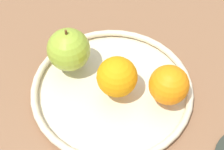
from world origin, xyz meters
TOP-DOWN VIEW (x-y plane):
  - ground_plane at (0.00, 0.00)cm, footprint 111.40×111.40cm
  - fruit_bowl at (0.00, 0.00)cm, footprint 28.84×28.84cm
  - apple at (1.40, -9.07)cm, footprint 7.75×7.75cm
  - orange_front_left at (-4.51, 8.52)cm, footprint 6.72×6.72cm
  - orange_back_left at (0.12, 1.13)cm, footprint 6.96×6.96cm

SIDE VIEW (x-z plane):
  - ground_plane at x=0.00cm, z-range -4.00..0.00cm
  - fruit_bowl at x=0.00cm, z-range 0.02..1.82cm
  - orange_front_left at x=-4.51cm, z-range 1.80..8.52cm
  - orange_back_left at x=0.12cm, z-range 1.80..8.76cm
  - apple at x=1.40cm, z-range 1.40..9.95cm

